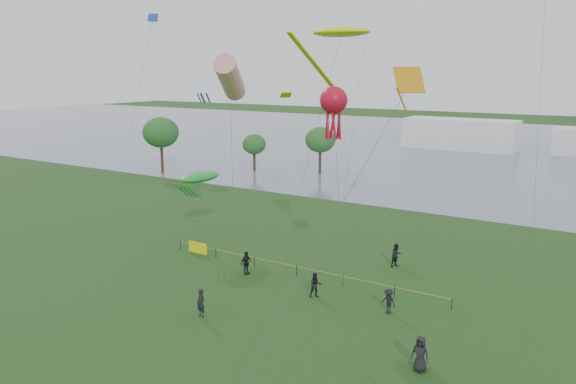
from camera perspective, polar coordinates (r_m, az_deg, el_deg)
The scene contains 16 objects.
ground_plane at distance 30.96m, azimuth -10.37°, elevation -18.09°, with size 400.00×400.00×0.00m, color black.
lake at distance 121.86m, azimuth 23.08°, elevation 3.94°, with size 400.00×120.00×0.08m, color slate.
pavilion_left at distance 119.09m, azimuth 17.09°, elevation 5.65°, with size 22.00×8.00×6.00m, color white.
trees at distance 86.99m, azimuth -6.42°, elevation 5.60°, with size 26.15×17.35×8.60m.
fence at distance 46.97m, azimuth -5.56°, elevation -6.42°, with size 24.07×0.07×1.05m.
spectator_a at distance 39.67m, azimuth 2.81°, elevation -9.43°, with size 0.87×0.68×1.79m, color black.
spectator_b at distance 37.74m, azimuth 10.17°, elevation -10.86°, with size 1.10×0.63×1.70m, color black.
spectator_c at distance 44.04m, azimuth -4.27°, elevation -7.19°, with size 1.07×0.45×1.83m, color black.
spectator_d at distance 31.41m, azimuth 13.29°, elevation -15.71°, with size 0.96×0.62×1.96m, color black.
spectator_f at distance 37.15m, azimuth -8.84°, elevation -11.06°, with size 0.68×0.44×1.86m, color black.
spectator_g at distance 46.37m, azimuth 10.96°, elevation -6.32°, with size 0.93×0.72×1.91m, color black.
kite_stingray at distance 45.19m, azimuth 5.30°, elevation 15.76°, with size 4.77×9.97×18.82m.
kite_windsock at distance 46.76m, azimuth -5.90°, elevation 11.43°, with size 4.25×5.11×16.85m.
kite_creature at distance 51.48m, azimuth -9.01°, elevation 1.51°, with size 2.57×5.62×6.57m.
kite_octopus at distance 42.03m, azimuth 4.66°, elevation 9.14°, with size 4.25×5.10×14.42m.
kite_delta at distance 29.11m, azimuth 11.45°, elevation 9.69°, with size 4.82×12.42×15.74m.
Camera 1 is at (18.39, -19.47, 15.52)m, focal length 35.00 mm.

